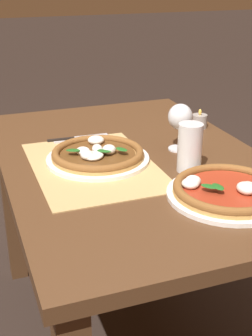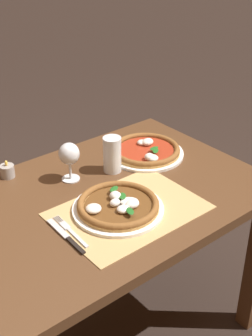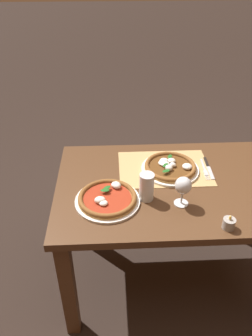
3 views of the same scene
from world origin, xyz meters
name	(u,v)px [view 3 (image 3 of 3)]	position (x,y,z in m)	size (l,w,h in m)	color
ground_plane	(163,272)	(0.00, 0.00, 0.00)	(24.00, 24.00, 0.00)	black
dining_table	(170,200)	(0.00, 0.00, 0.62)	(1.22, 0.81, 0.74)	#4C301C
paper_placemat	(164,168)	(0.02, -0.14, 0.74)	(0.51, 0.36, 0.00)	tan
pizza_near	(170,167)	(-0.01, -0.12, 0.76)	(0.32, 0.32, 0.05)	white
pizza_far	(108,198)	(0.34, 0.13, 0.76)	(0.32, 0.32, 0.05)	white
wine_glass	(183,187)	(-0.02, 0.17, 0.85)	(0.08, 0.08, 0.16)	silver
pint_glass	(147,187)	(0.15, 0.12, 0.81)	(0.07, 0.07, 0.15)	silver
fork	(204,169)	(-0.20, -0.11, 0.75)	(0.03, 0.20, 0.00)	#B7B7BC
knife	(209,168)	(-0.23, -0.12, 0.75)	(0.02, 0.22, 0.01)	black
votive_candle	(229,224)	(-0.19, 0.34, 0.76)	(0.06, 0.06, 0.07)	gray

